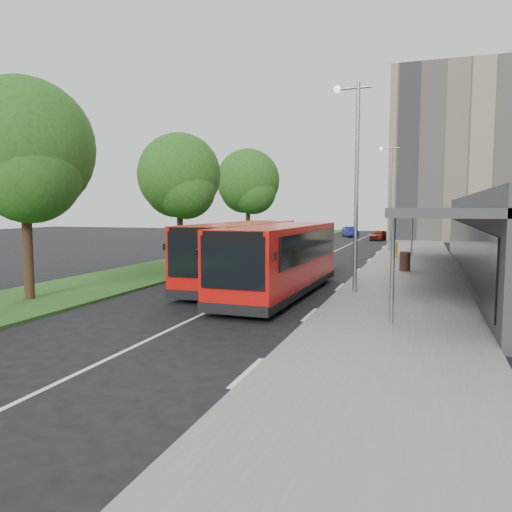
{
  "coord_description": "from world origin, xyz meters",
  "views": [
    {
      "loc": [
        6.73,
        -17.52,
        3.41
      ],
      "look_at": [
        0.32,
        1.42,
        1.5
      ],
      "focal_mm": 35.0,
      "sensor_mm": 36.0,
      "label": 1
    }
  ],
  "objects_px": {
    "bus_second": "(242,254)",
    "car_near": "(379,235)",
    "bollard": "(396,250)",
    "litter_bin": "(405,261)",
    "car_far": "(350,232)",
    "tree_mid": "(180,180)",
    "bus_main": "(280,260)",
    "lamp_post_near": "(355,174)",
    "lamp_post_far": "(390,191)",
    "tree_near": "(25,158)",
    "tree_far": "(248,185)"
  },
  "relations": [
    {
      "from": "litter_bin",
      "to": "car_far",
      "type": "relative_size",
      "value": 0.27
    },
    {
      "from": "litter_bin",
      "to": "bus_main",
      "type": "bearing_deg",
      "value": -117.4
    },
    {
      "from": "lamp_post_near",
      "to": "car_far",
      "type": "height_order",
      "value": "lamp_post_near"
    },
    {
      "from": "lamp_post_near",
      "to": "bus_second",
      "type": "distance_m",
      "value": 6.05
    },
    {
      "from": "tree_near",
      "to": "car_far",
      "type": "relative_size",
      "value": 2.18
    },
    {
      "from": "car_near",
      "to": "car_far",
      "type": "height_order",
      "value": "car_far"
    },
    {
      "from": "lamp_post_near",
      "to": "car_far",
      "type": "distance_m",
      "value": 41.32
    },
    {
      "from": "tree_far",
      "to": "lamp_post_near",
      "type": "distance_m",
      "value": 22.07
    },
    {
      "from": "lamp_post_far",
      "to": "car_near",
      "type": "relative_size",
      "value": 2.43
    },
    {
      "from": "bus_main",
      "to": "bus_second",
      "type": "relative_size",
      "value": 1.0
    },
    {
      "from": "lamp_post_far",
      "to": "car_near",
      "type": "distance_m",
      "value": 15.73
    },
    {
      "from": "lamp_post_near",
      "to": "car_far",
      "type": "bearing_deg",
      "value": 98.19
    },
    {
      "from": "lamp_post_far",
      "to": "bus_second",
      "type": "bearing_deg",
      "value": -104.68
    },
    {
      "from": "bus_second",
      "to": "bollard",
      "type": "xyz_separation_m",
      "value": [
        5.86,
        13.69,
        -0.76
      ]
    },
    {
      "from": "lamp_post_near",
      "to": "bus_second",
      "type": "relative_size",
      "value": 0.81
    },
    {
      "from": "bus_second",
      "to": "car_near",
      "type": "xyz_separation_m",
      "value": [
        3.01,
        34.04,
        -0.86
      ]
    },
    {
      "from": "bus_main",
      "to": "bus_second",
      "type": "bearing_deg",
      "value": 141.8
    },
    {
      "from": "lamp_post_far",
      "to": "car_near",
      "type": "xyz_separation_m",
      "value": [
        -1.96,
        15.04,
        -4.16
      ]
    },
    {
      "from": "litter_bin",
      "to": "car_near",
      "type": "xyz_separation_m",
      "value": [
        -3.65,
        27.5,
        -0.09
      ]
    },
    {
      "from": "tree_mid",
      "to": "lamp_post_far",
      "type": "distance_m",
      "value": 17.08
    },
    {
      "from": "tree_far",
      "to": "bollard",
      "type": "distance_m",
      "value": 13.59
    },
    {
      "from": "bus_second",
      "to": "tree_near",
      "type": "bearing_deg",
      "value": -136.47
    },
    {
      "from": "bus_main",
      "to": "car_near",
      "type": "relative_size",
      "value": 2.98
    },
    {
      "from": "lamp_post_near",
      "to": "car_near",
      "type": "xyz_separation_m",
      "value": [
        -1.96,
        35.04,
        -4.16
      ]
    },
    {
      "from": "bus_main",
      "to": "litter_bin",
      "type": "distance_m",
      "value": 9.53
    },
    {
      "from": "lamp_post_near",
      "to": "lamp_post_far",
      "type": "height_order",
      "value": "same"
    },
    {
      "from": "tree_near",
      "to": "bus_main",
      "type": "height_order",
      "value": "tree_near"
    },
    {
      "from": "lamp_post_far",
      "to": "litter_bin",
      "type": "xyz_separation_m",
      "value": [
        1.69,
        -12.46,
        -4.07
      ]
    },
    {
      "from": "car_near",
      "to": "lamp_post_near",
      "type": "bearing_deg",
      "value": -74.49
    },
    {
      "from": "tree_near",
      "to": "car_near",
      "type": "relative_size",
      "value": 2.46
    },
    {
      "from": "bus_main",
      "to": "bus_second",
      "type": "height_order",
      "value": "bus_second"
    },
    {
      "from": "tree_far",
      "to": "bus_main",
      "type": "relative_size",
      "value": 0.84
    },
    {
      "from": "lamp_post_near",
      "to": "tree_far",
      "type": "bearing_deg",
      "value": 120.29
    },
    {
      "from": "bus_main",
      "to": "car_near",
      "type": "bearing_deg",
      "value": 90.25
    },
    {
      "from": "tree_mid",
      "to": "bus_main",
      "type": "xyz_separation_m",
      "value": [
        8.44,
        -7.95,
        -3.63
      ]
    },
    {
      "from": "bollard",
      "to": "car_far",
      "type": "height_order",
      "value": "car_far"
    },
    {
      "from": "bus_main",
      "to": "car_near",
      "type": "xyz_separation_m",
      "value": [
        0.72,
        35.93,
        -0.86
      ]
    },
    {
      "from": "tree_mid",
      "to": "tree_near",
      "type": "bearing_deg",
      "value": -90.0
    },
    {
      "from": "lamp_post_far",
      "to": "bollard",
      "type": "distance_m",
      "value": 6.73
    },
    {
      "from": "bus_second",
      "to": "lamp_post_far",
      "type": "bearing_deg",
      "value": 74.81
    },
    {
      "from": "lamp_post_near",
      "to": "bollard",
      "type": "relative_size",
      "value": 7.7
    },
    {
      "from": "litter_bin",
      "to": "bollard",
      "type": "xyz_separation_m",
      "value": [
        -0.81,
        7.15,
        0.02
      ]
    },
    {
      "from": "tree_near",
      "to": "bus_second",
      "type": "distance_m",
      "value": 9.37
    },
    {
      "from": "bus_second",
      "to": "car_near",
      "type": "distance_m",
      "value": 34.18
    },
    {
      "from": "bus_main",
      "to": "tree_near",
      "type": "bearing_deg",
      "value": -152.96
    },
    {
      "from": "lamp_post_near",
      "to": "litter_bin",
      "type": "distance_m",
      "value": 8.73
    },
    {
      "from": "lamp_post_far",
      "to": "bus_main",
      "type": "bearing_deg",
      "value": -97.32
    },
    {
      "from": "lamp_post_near",
      "to": "bus_main",
      "type": "height_order",
      "value": "lamp_post_near"
    },
    {
      "from": "tree_far",
      "to": "litter_bin",
      "type": "distance_m",
      "value": 17.85
    },
    {
      "from": "tree_far",
      "to": "bus_second",
      "type": "height_order",
      "value": "tree_far"
    }
  ]
}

